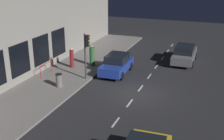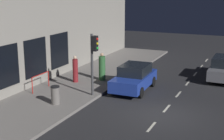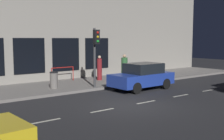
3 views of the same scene
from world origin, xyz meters
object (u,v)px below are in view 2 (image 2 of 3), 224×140
object	(u,v)px
pedestrian_1	(75,70)
trash_bin	(55,95)
traffic_light	(94,53)
pedestrian_0	(102,68)
parked_car_0	(134,78)

from	to	relation	value
pedestrian_1	trash_bin	bearing A→B (deg)	-108.28
traffic_light	pedestrian_0	bearing A→B (deg)	-72.00
traffic_light	parked_car_0	xyz separation A→B (m)	(-1.55, -2.31, -1.80)
pedestrian_1	parked_car_0	bearing A→B (deg)	-29.42
parked_car_0	trash_bin	bearing A→B (deg)	57.01
parked_car_0	pedestrian_1	size ratio (longest dim) A/B	2.34
traffic_light	parked_car_0	bearing A→B (deg)	-123.91
traffic_light	parked_car_0	distance (m)	3.31
pedestrian_0	parked_car_0	bearing A→B (deg)	-152.84
parked_car_0	trash_bin	world-z (taller)	parked_car_0
pedestrian_0	trash_bin	bearing A→B (deg)	131.91
traffic_light	pedestrian_0	xyz separation A→B (m)	(1.00, -3.08, -1.60)
traffic_light	pedestrian_1	distance (m)	3.49
pedestrian_0	pedestrian_1	world-z (taller)	pedestrian_0
parked_car_0	pedestrian_1	xyz separation A→B (m)	(3.94, 0.35, 0.16)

